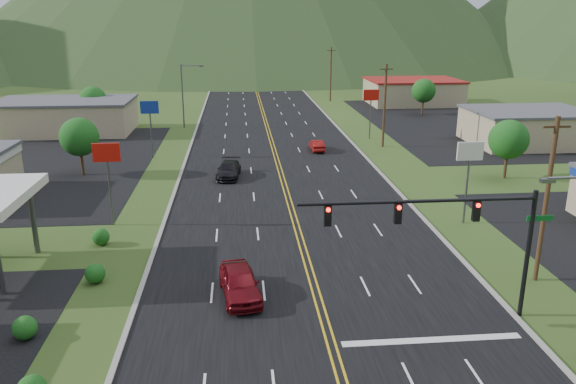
{
  "coord_description": "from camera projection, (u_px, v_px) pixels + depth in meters",
  "views": [
    {
      "loc": [
        -4.25,
        -11.48,
        15.21
      ],
      "look_at": [
        -1.15,
        22.82,
        4.5
      ],
      "focal_mm": 35.0,
      "sensor_mm": 36.0,
      "label": 1
    }
  ],
  "objects": [
    {
      "name": "traffic_signal",
      "position": [
        455.0,
        224.0,
        28.09
      ],
      "size": [
        13.1,
        0.43,
        7.0
      ],
      "color": "black",
      "rests_on": "ground"
    },
    {
      "name": "streetlight_west",
      "position": [
        185.0,
        92.0,
        79.83
      ],
      "size": [
        3.28,
        0.25,
        9.0
      ],
      "color": "#59595E",
      "rests_on": "ground"
    },
    {
      "name": "building_west_far",
      "position": [
        65.0,
        116.0,
        77.39
      ],
      "size": [
        18.4,
        11.4,
        4.5
      ],
      "color": "tan",
      "rests_on": "ground"
    },
    {
      "name": "building_east_mid",
      "position": [
        528.0,
        127.0,
        70.22
      ],
      "size": [
        14.4,
        11.4,
        4.3
      ],
      "color": "tan",
      "rests_on": "ground"
    },
    {
      "name": "building_east_far",
      "position": [
        413.0,
        92.0,
        103.13
      ],
      "size": [
        16.4,
        12.4,
        4.5
      ],
      "color": "tan",
      "rests_on": "ground"
    },
    {
      "name": "pole_sign_west_a",
      "position": [
        107.0,
        161.0,
        41.63
      ],
      "size": [
        2.0,
        0.18,
        6.4
      ],
      "color": "#59595E",
      "rests_on": "ground"
    },
    {
      "name": "pole_sign_west_b",
      "position": [
        150.0,
        113.0,
        62.55
      ],
      "size": [
        2.0,
        0.18,
        6.4
      ],
      "color": "#59595E",
      "rests_on": "ground"
    },
    {
      "name": "pole_sign_east_a",
      "position": [
        469.0,
        160.0,
        42.05
      ],
      "size": [
        2.0,
        0.18,
        6.4
      ],
      "color": "#59595E",
      "rests_on": "ground"
    },
    {
      "name": "pole_sign_east_b",
      "position": [
        371.0,
        100.0,
        72.48
      ],
      "size": [
        2.0,
        0.18,
        6.4
      ],
      "color": "#59595E",
      "rests_on": "ground"
    },
    {
      "name": "tree_west_a",
      "position": [
        79.0,
        137.0,
        55.72
      ],
      "size": [
        3.84,
        3.84,
        5.82
      ],
      "color": "#382314",
      "rests_on": "ground"
    },
    {
      "name": "tree_west_b",
      "position": [
        93.0,
        100.0,
        80.97
      ],
      "size": [
        3.84,
        3.84,
        5.82
      ],
      "color": "#382314",
      "rests_on": "ground"
    },
    {
      "name": "tree_east_a",
      "position": [
        509.0,
        140.0,
        54.58
      ],
      "size": [
        3.84,
        3.84,
        5.82
      ],
      "color": "#382314",
      "rests_on": "ground"
    },
    {
      "name": "tree_east_b",
      "position": [
        424.0,
        91.0,
        91.06
      ],
      "size": [
        3.84,
        3.84,
        5.82
      ],
      "color": "#382314",
      "rests_on": "ground"
    },
    {
      "name": "utility_pole_a",
      "position": [
        546.0,
        200.0,
        32.56
      ],
      "size": [
        1.6,
        0.28,
        10.0
      ],
      "color": "#382314",
      "rests_on": "ground"
    },
    {
      "name": "utility_pole_b",
      "position": [
        385.0,
        105.0,
        67.75
      ],
      "size": [
        1.6,
        0.28,
        10.0
      ],
      "color": "#382314",
      "rests_on": "ground"
    },
    {
      "name": "utility_pole_c",
      "position": [
        331.0,
        74.0,
        105.79
      ],
      "size": [
        1.6,
        0.28,
        10.0
      ],
      "color": "#382314",
      "rests_on": "ground"
    },
    {
      "name": "utility_pole_d",
      "position": [
        305.0,
        59.0,
        143.83
      ],
      "size": [
        1.6,
        0.28,
        10.0
      ],
      "color": "#382314",
      "rests_on": "ground"
    },
    {
      "name": "car_red_near",
      "position": [
        240.0,
        283.0,
        31.71
      ],
      "size": [
        2.72,
        5.29,
        1.72
      ],
      "primitive_type": "imported",
      "rotation": [
        0.0,
        0.0,
        0.14
      ],
      "color": "maroon",
      "rests_on": "ground"
    },
    {
      "name": "car_dark_mid",
      "position": [
        229.0,
        170.0,
        55.68
      ],
      "size": [
        2.64,
        5.41,
        1.51
      ],
      "primitive_type": "imported",
      "rotation": [
        0.0,
        0.0,
        -0.1
      ],
      "color": "black",
      "rests_on": "ground"
    },
    {
      "name": "car_red_far",
      "position": [
        317.0,
        146.0,
        66.87
      ],
      "size": [
        1.48,
        4.01,
        1.31
      ],
      "primitive_type": "imported",
      "rotation": [
        0.0,
        0.0,
        3.17
      ],
      "color": "maroon",
      "rests_on": "ground"
    }
  ]
}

